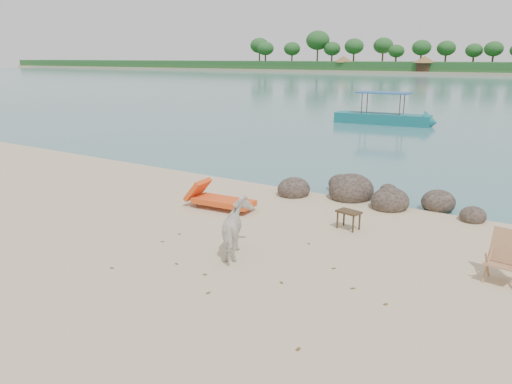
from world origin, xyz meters
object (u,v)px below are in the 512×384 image
lounge_chair (224,199)px  boulders (365,195)px  deck_chair (503,260)px  cow (238,230)px  boat_near (383,98)px  side_table (348,221)px

lounge_chair → boulders: bearing=41.0°
boulders → lounge_chair: bearing=-134.3°
lounge_chair → deck_chair: bearing=-11.6°
cow → lounge_chair: (-2.39, 2.64, -0.27)m
boulders → boat_near: 19.85m
cow → side_table: size_ratio=2.42×
lounge_chair → boat_near: (-3.08, 21.99, 1.38)m
boulders → deck_chair: 6.08m
cow → side_table: bearing=-146.4°
boulders → side_table: bearing=-76.9°
side_table → deck_chair: deck_chair is taller
boulders → boat_near: size_ratio=0.88×
cow → side_table: cow is taller
side_table → deck_chair: bearing=-7.4°
boulders → lounge_chair: boulders is taller
cow → lounge_chair: size_ratio=0.64×
side_table → deck_chair: (3.82, -1.30, 0.27)m
side_table → boat_near: (-6.85, 21.60, 1.48)m
side_table → lounge_chair: size_ratio=0.26×
side_table → boat_near: bearing=119.0°
boulders → lounge_chair: (-3.12, -3.19, 0.15)m
cow → boat_near: boat_near is taller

